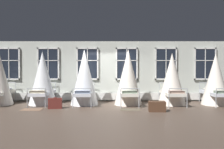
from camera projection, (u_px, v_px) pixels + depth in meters
The scene contains 12 objects.
ground at pixel (106, 105), 10.51m from camera, with size 28.06×28.06×0.00m, color #4C3D33.
back_wall_with_windows at pixel (107, 71), 11.89m from camera, with size 15.03×0.10×3.05m, color #B2B7AD.
window_bank at pixel (107, 81), 11.79m from camera, with size 11.08×0.10×2.65m.
cot_second at pixel (42, 79), 10.74m from camera, with size 1.28×1.99×2.45m.
cot_third at pixel (84, 78), 10.65m from camera, with size 1.28×1.98×2.54m.
cot_fourth at pixel (128, 78), 10.67m from camera, with size 1.28×1.98×2.55m.
cot_fifth at pixel (172, 80), 10.67m from camera, with size 1.28×1.98×2.38m.
cot_sixth at pixel (215, 80), 10.65m from camera, with size 1.28×1.99×2.37m.
rug_second at pixel (32, 110), 9.37m from camera, with size 0.80×0.56×0.01m, color brown.
rug_fourth at pixel (130, 110), 9.37m from camera, with size 0.80×0.56×0.01m, color brown.
suitcase_dark at pixel (55, 103), 9.60m from camera, with size 0.58×0.27×0.47m.
travel_trunk at pixel (157, 106), 8.99m from camera, with size 0.64×0.40×0.40m, color #472D1E.
Camera 1 is at (0.25, -10.47, 1.68)m, focal length 37.24 mm.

